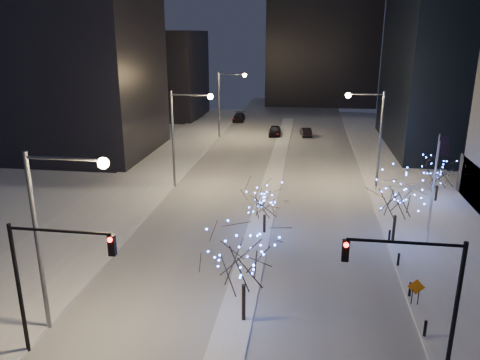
% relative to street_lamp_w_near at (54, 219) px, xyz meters
% --- Properties ---
extents(road, '(20.00, 130.00, 0.02)m').
position_rel_street_lamp_w_near_xyz_m(road, '(8.94, 33.00, -6.49)').
color(road, silver).
rests_on(road, ground).
extents(median, '(2.00, 80.00, 0.15)m').
position_rel_street_lamp_w_near_xyz_m(median, '(8.94, 28.00, -6.42)').
color(median, white).
rests_on(median, ground).
extents(east_sidewalk, '(10.00, 90.00, 0.15)m').
position_rel_street_lamp_w_near_xyz_m(east_sidewalk, '(23.94, 18.00, -6.42)').
color(east_sidewalk, white).
rests_on(east_sidewalk, ground).
extents(west_sidewalk, '(8.00, 90.00, 0.15)m').
position_rel_street_lamp_w_near_xyz_m(west_sidewalk, '(-5.06, 18.00, -6.42)').
color(west_sidewalk, white).
rests_on(west_sidewalk, ground).
extents(filler_west_near, '(22.00, 18.00, 24.00)m').
position_rel_street_lamp_w_near_xyz_m(filler_west_near, '(-19.06, 38.00, 5.50)').
color(filler_west_near, black).
rests_on(filler_west_near, ground).
extents(filler_west_far, '(18.00, 16.00, 16.00)m').
position_rel_street_lamp_w_near_xyz_m(filler_west_far, '(-17.06, 68.00, 1.50)').
color(filler_west_far, black).
rests_on(filler_west_far, ground).
extents(horizon_block, '(24.00, 14.00, 42.00)m').
position_rel_street_lamp_w_near_xyz_m(horizon_block, '(14.94, 90.00, 14.50)').
color(horizon_block, black).
rests_on(horizon_block, ground).
extents(street_lamp_w_near, '(4.40, 0.56, 10.00)m').
position_rel_street_lamp_w_near_xyz_m(street_lamp_w_near, '(0.00, 0.00, 0.00)').
color(street_lamp_w_near, '#595E66').
rests_on(street_lamp_w_near, ground).
extents(street_lamp_w_mid, '(4.40, 0.56, 10.00)m').
position_rel_street_lamp_w_near_xyz_m(street_lamp_w_mid, '(0.00, 25.00, 0.00)').
color(street_lamp_w_mid, '#595E66').
rests_on(street_lamp_w_mid, ground).
extents(street_lamp_w_far, '(4.40, 0.56, 10.00)m').
position_rel_street_lamp_w_near_xyz_m(street_lamp_w_far, '(0.00, 50.00, 0.00)').
color(street_lamp_w_far, '#595E66').
rests_on(street_lamp_w_far, ground).
extents(street_lamp_east, '(3.90, 0.56, 10.00)m').
position_rel_street_lamp_w_near_xyz_m(street_lamp_east, '(19.02, 28.00, -0.05)').
color(street_lamp_east, '#595E66').
rests_on(street_lamp_east, ground).
extents(traffic_signal_west, '(5.26, 0.43, 7.00)m').
position_rel_street_lamp_w_near_xyz_m(traffic_signal_west, '(0.50, -2.00, -1.74)').
color(traffic_signal_west, black).
rests_on(traffic_signal_west, ground).
extents(traffic_signal_east, '(5.26, 0.43, 7.00)m').
position_rel_street_lamp_w_near_xyz_m(traffic_signal_east, '(17.88, -1.00, -1.74)').
color(traffic_signal_east, black).
rests_on(traffic_signal_east, ground).
extents(flagpoles, '(1.35, 2.60, 8.00)m').
position_rel_street_lamp_w_near_xyz_m(flagpoles, '(22.30, 15.25, -1.70)').
color(flagpoles, silver).
rests_on(flagpoles, east_sidewalk).
extents(bollards, '(0.16, 12.16, 0.90)m').
position_rel_street_lamp_w_near_xyz_m(bollards, '(19.14, 8.00, -5.90)').
color(bollards, black).
rests_on(bollards, east_sidewalk).
extents(car_near, '(1.99, 4.67, 1.57)m').
position_rel_street_lamp_w_near_xyz_m(car_near, '(7.44, 52.50, -5.71)').
color(car_near, black).
rests_on(car_near, ground).
extents(car_mid, '(2.05, 4.29, 1.36)m').
position_rel_street_lamp_w_near_xyz_m(car_mid, '(12.29, 52.96, -5.82)').
color(car_mid, black).
rests_on(car_mid, ground).
extents(car_far, '(2.38, 5.20, 1.48)m').
position_rel_street_lamp_w_near_xyz_m(car_far, '(-0.06, 64.33, -5.76)').
color(car_far, black).
rests_on(car_far, ground).
extents(holiday_tree_median_near, '(5.19, 5.19, 5.95)m').
position_rel_street_lamp_w_near_xyz_m(holiday_tree_median_near, '(9.44, 2.10, -2.45)').
color(holiday_tree_median_near, black).
rests_on(holiday_tree_median_near, median).
extents(holiday_tree_median_far, '(3.93, 3.93, 4.28)m').
position_rel_street_lamp_w_near_xyz_m(holiday_tree_median_far, '(9.44, 14.31, -3.59)').
color(holiday_tree_median_far, black).
rests_on(holiday_tree_median_far, median).
extents(holiday_tree_plaza_near, '(5.03, 5.03, 5.62)m').
position_rel_street_lamp_w_near_xyz_m(holiday_tree_plaza_near, '(19.44, 14.12, -2.66)').
color(holiday_tree_plaza_near, black).
rests_on(holiday_tree_plaza_near, east_sidewalk).
extents(holiday_tree_plaza_far, '(4.57, 4.57, 4.61)m').
position_rel_street_lamp_w_near_xyz_m(holiday_tree_plaza_far, '(25.00, 24.15, -3.44)').
color(holiday_tree_plaza_far, black).
rests_on(holiday_tree_plaza_far, east_sidewalk).
extents(construction_sign, '(1.01, 0.05, 1.67)m').
position_rel_street_lamp_w_near_xyz_m(construction_sign, '(19.24, 5.07, -5.34)').
color(construction_sign, black).
rests_on(construction_sign, east_sidewalk).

